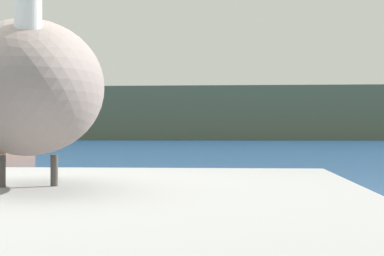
{
  "coord_description": "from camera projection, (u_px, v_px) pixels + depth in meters",
  "views": [
    {
      "loc": [
        1.42,
        -2.44,
        0.88
      ],
      "look_at": [
        -0.52,
        23.0,
        1.01
      ],
      "focal_mm": 61.37,
      "sensor_mm": 36.0,
      "label": 1
    }
  ],
  "objects": [
    {
      "name": "pelican",
      "position": [
        28.0,
        87.0,
        2.53
      ],
      "size": [
        0.91,
        1.41,
        0.9
      ],
      "rotation": [
        0.0,
        0.0,
        -1.25
      ],
      "color": "gray",
      "rests_on": "pier_dock"
    },
    {
      "name": "hillside_backdrop",
      "position": [
        230.0,
        115.0,
        75.7
      ],
      "size": [
        140.0,
        17.15,
        5.63
      ],
      "primitive_type": "cube",
      "color": "#5B664C",
      "rests_on": "ground"
    }
  ]
}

